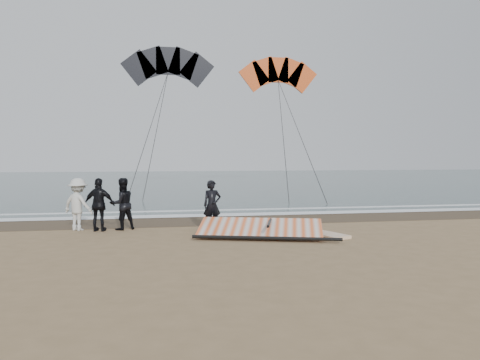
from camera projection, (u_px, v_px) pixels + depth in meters
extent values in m
plane|color=#8C704C|center=(265.00, 241.00, 13.35)|extent=(120.00, 120.00, 0.00)
cube|color=#233838|center=(187.00, 180.00, 45.77)|extent=(120.00, 54.00, 0.02)
cube|color=#4C3D2B|center=(238.00, 220.00, 17.77)|extent=(120.00, 2.80, 0.01)
cube|color=white|center=(232.00, 215.00, 19.14)|extent=(120.00, 0.90, 0.01)
cube|color=white|center=(225.00, 210.00, 20.81)|extent=(120.00, 0.45, 0.01)
imported|color=black|center=(212.00, 205.00, 15.33)|extent=(0.65, 0.48, 1.64)
cube|color=white|center=(316.00, 233.00, 14.56)|extent=(1.53, 2.46, 0.10)
cube|color=white|center=(250.00, 225.00, 16.08)|extent=(1.75, 2.10, 0.09)
imported|color=black|center=(122.00, 204.00, 15.39)|extent=(1.03, 0.95, 1.71)
imported|color=black|center=(99.00, 205.00, 15.07)|extent=(1.08, 0.65, 1.72)
imported|color=silver|center=(78.00, 204.00, 15.24)|extent=(1.27, 1.14, 1.71)
cube|color=black|center=(249.00, 232.00, 14.57)|extent=(2.59, 1.31, 0.10)
cube|color=orange|center=(260.00, 227.00, 14.00)|extent=(3.94, 2.44, 0.39)
cylinder|color=black|center=(266.00, 238.00, 13.25)|extent=(4.11, 1.34, 0.10)
cylinder|color=black|center=(270.00, 222.00, 14.05)|extent=(0.61, 1.78, 0.08)
cylinder|color=#262626|center=(282.00, 127.00, 30.57)|extent=(0.04, 0.04, 16.96)
cylinder|color=#262626|center=(297.00, 127.00, 30.43)|extent=(0.04, 0.04, 17.23)
cylinder|color=#262626|center=(151.00, 126.00, 28.86)|extent=(0.04, 0.04, 13.98)
cylinder|color=#262626|center=(157.00, 126.00, 29.50)|extent=(0.04, 0.04, 12.97)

